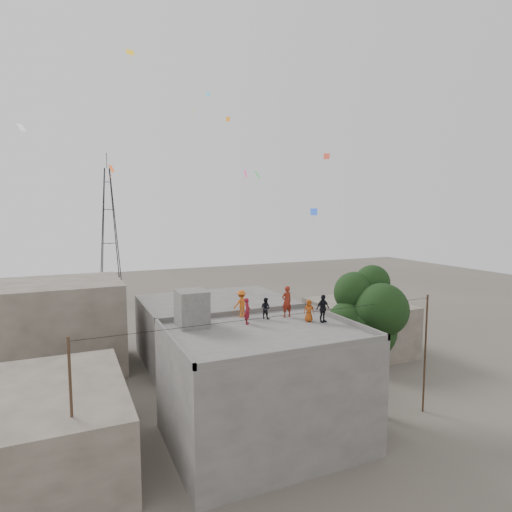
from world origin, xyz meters
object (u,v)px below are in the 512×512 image
Objects in this scene: tree at (368,315)px; transmission_tower at (109,236)px; person_red_adult at (287,301)px; person_dark_adult at (323,308)px; stair_head_box at (192,308)px.

transmission_tower is (-11.37, 39.40, 2.97)m from tree.
person_dark_adult is (1.30, -1.94, -0.14)m from person_red_adult.
transmission_tower is (-0.80, 37.40, 1.97)m from stair_head_box.
person_dark_adult is (7.86, -39.69, -2.17)m from transmission_tower.
person_red_adult reaches higher than person_dark_adult.
tree is at bearing -10.74° from stair_head_box.
transmission_tower reaches higher than person_red_adult.
tree is at bearing -6.05° from person_dark_adult.
stair_head_box is 1.06× the size of person_red_adult.
stair_head_box is 1.25× the size of person_dark_adult.
tree is 5.67× the size of person_dark_adult.
person_red_adult is at bearing -80.14° from transmission_tower.
transmission_tower is at bearing 90.52° from person_dark_adult.
stair_head_box is at bearing -88.77° from transmission_tower.
transmission_tower reaches higher than person_dark_adult.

